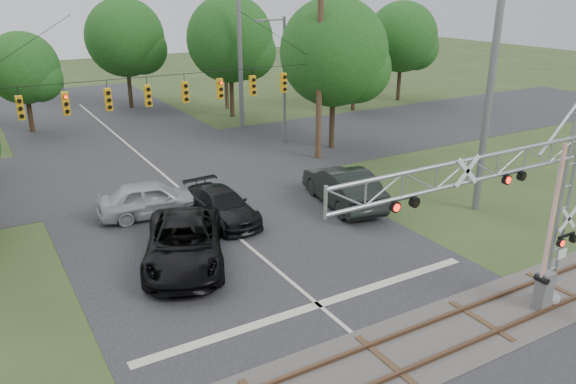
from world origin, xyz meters
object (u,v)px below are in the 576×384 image
traffic_signal_span (182,80)px  pickup_black (184,243)px  sedan_silver (152,198)px  streetlight (282,74)px  car_dark (222,206)px  crossing_gantry (507,208)px

traffic_signal_span → pickup_black: (-3.67, -9.30, -4.69)m
sedan_silver → streetlight: 14.94m
pickup_black → sedan_silver: bearing=107.2°
traffic_signal_span → car_dark: (-0.62, -6.06, -4.84)m
traffic_signal_span → car_dark: bearing=-95.9°
traffic_signal_span → car_dark: 7.78m
crossing_gantry → sedan_silver: bearing=113.8°
traffic_signal_span → streetlight: (8.61, 4.41, -0.89)m
pickup_black → streetlight: size_ratio=0.76×
crossing_gantry → traffic_signal_span: bearing=99.8°
crossing_gantry → traffic_signal_span: 18.68m
crossing_gantry → car_dark: crossing_gantry is taller
streetlight → pickup_black: bearing=-131.8°
crossing_gantry → streetlight: streetlight is taller
car_dark → streetlight: (9.23, 10.47, 3.95)m
pickup_black → sedan_silver: 5.45m
car_dark → sedan_silver: 3.40m
crossing_gantry → pickup_black: (-6.84, 9.05, -3.22)m
sedan_silver → pickup_black: bearing=-177.7°
crossing_gantry → pickup_black: bearing=127.1°
sedan_silver → traffic_signal_span: bearing=-32.7°
pickup_black → car_dark: (3.05, 3.25, -0.16)m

